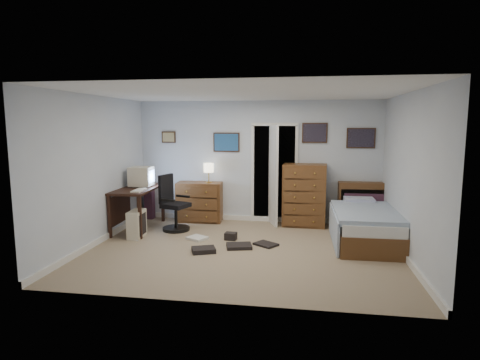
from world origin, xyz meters
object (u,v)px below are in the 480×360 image
(low_dresser, at_px, (200,202))
(tall_dresser, at_px, (304,195))
(office_chair, at_px, (173,209))
(bed, at_px, (364,225))
(computer_desk, at_px, (133,197))

(low_dresser, distance_m, tall_dresser, 2.17)
(office_chair, bearing_deg, bed, 13.30)
(computer_desk, height_order, low_dresser, low_dresser)
(tall_dresser, bearing_deg, low_dresser, -177.34)
(computer_desk, xyz_separation_m, bed, (4.28, -0.24, -0.32))
(low_dresser, relative_size, tall_dresser, 0.75)
(low_dresser, bearing_deg, computer_desk, -147.41)
(office_chair, relative_size, low_dresser, 1.15)
(computer_desk, distance_m, low_dresser, 1.39)
(low_dresser, distance_m, bed, 3.34)
(office_chair, height_order, bed, office_chair)
(computer_desk, xyz_separation_m, low_dresser, (1.11, 0.81, -0.21))
(computer_desk, bearing_deg, tall_dresser, 11.10)
(office_chair, height_order, low_dresser, office_chair)
(computer_desk, bearing_deg, bed, -5.56)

